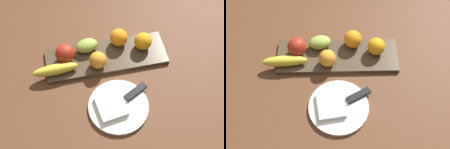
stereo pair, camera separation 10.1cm
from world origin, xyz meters
TOP-DOWN VIEW (x-y plane):
  - ground_plane at (0.00, 0.00)m, footprint 2.40×2.40m
  - fruit_tray at (-0.05, -0.02)m, footprint 0.45×0.15m
  - apple at (0.10, -0.03)m, footprint 0.07×0.07m
  - banana at (0.14, 0.02)m, footprint 0.17×0.05m
  - orange_near_apple at (-0.01, 0.02)m, footprint 0.06×0.06m
  - orange_near_banana at (-0.11, -0.07)m, footprint 0.07×0.07m
  - orange_center at (-0.19, -0.03)m, footprint 0.07×0.07m
  - grape_bunch at (0.02, -0.06)m, footprint 0.09×0.07m
  - dinner_plate at (-0.05, 0.19)m, footprint 0.21×0.21m
  - folded_napkin at (-0.02, 0.19)m, footprint 0.11×0.11m
  - knife at (-0.10, 0.16)m, footprint 0.17×0.10m

SIDE VIEW (x-z plane):
  - ground_plane at x=0.00m, z-range 0.00..0.00m
  - dinner_plate at x=-0.05m, z-range 0.00..0.01m
  - fruit_tray at x=-0.05m, z-range 0.00..0.02m
  - knife at x=-0.10m, z-range 0.01..0.02m
  - folded_napkin at x=-0.02m, z-range 0.01..0.03m
  - banana at x=0.14m, z-range 0.02..0.06m
  - grape_bunch at x=0.02m, z-range 0.02..0.06m
  - orange_near_apple at x=-0.01m, z-range 0.02..0.08m
  - orange_center at x=-0.19m, z-range 0.02..0.08m
  - orange_near_banana at x=-0.11m, z-range 0.02..0.08m
  - apple at x=0.10m, z-range 0.02..0.09m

